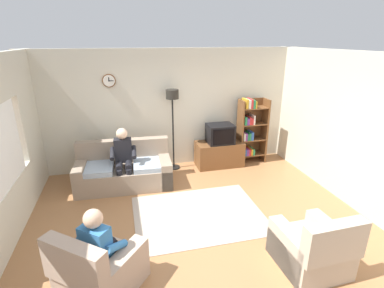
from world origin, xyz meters
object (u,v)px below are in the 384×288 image
Objects in this scene: armchair_near_window at (100,270)px; person_in_left_armchair at (102,244)px; tv_stand at (219,154)px; floor_lamp at (173,108)px; person_on_couch at (123,156)px; couch at (124,171)px; tv at (220,134)px; bookshelf at (250,129)px; armchair_near_bookshelf at (312,249)px.

armchair_near_window is 1.06× the size of person_in_left_armchair.
tv_stand is 0.59× the size of floor_lamp.
tv_stand is 0.89× the size of person_on_couch.
person_on_couch is at bearing -83.37° from couch.
bookshelf reaches higher than tv.
couch is 1.63× the size of armchair_near_window.
floor_lamp is 3.94m from armchair_near_bookshelf.
armchair_near_window is at bearing -136.05° from bookshelf.
tv reaches higher than couch.
person_in_left_armchair is at bearing 50.90° from armchair_near_window.
armchair_near_bookshelf is 2.68m from person_in_left_armchair.
floor_lamp reaches higher than bookshelf.
armchair_near_window is at bearing 174.07° from armchair_near_bookshelf.
person_in_left_armchair reaches higher than tv.
armchair_near_window is (-0.36, -2.70, -0.02)m from couch.
person_in_left_armchair is at bearing -129.09° from tv_stand.
armchair_near_bookshelf is at bearing -101.03° from bookshelf.
tv_stand is at bearing 91.63° from armchair_near_bookshelf.
armchair_near_window is (-2.59, -3.17, -0.51)m from tv.
floor_lamp is (-1.09, 0.12, 0.65)m from tv.
bookshelf reaches higher than couch.
couch is 3.12m from bookshelf.
tv_stand is 0.93× the size of armchair_near_window.
floor_lamp is at bearing 174.79° from tv_stand.
person_on_couch reaches higher than armchair_near_bookshelf.
tv_stand is (2.23, 0.50, -0.02)m from couch.
person_in_left_armchair is at bearing 172.46° from armchair_near_bookshelf.
armchair_near_window is (-1.51, -3.29, -1.16)m from floor_lamp.
tv_stand is at bearing 50.91° from armchair_near_window.
tv_stand is at bearing 12.51° from couch.
person_on_couch reaches higher than couch.
tv_stand is 4.04m from person_in_left_armchair.
tv is at bearing -90.00° from tv_stand.
person_on_couch is at bearing -164.74° from tv_stand.
couch is at bearing 82.37° from armchair_near_window.
armchair_near_window is 2.65m from person_on_couch.
tv is at bearing 50.69° from person_in_left_armchair.
person_in_left_armchair is (-2.64, 0.35, 0.32)m from armchair_near_bookshelf.
floor_lamp is (-1.88, 0.03, 0.63)m from bookshelf.
armchair_near_window is 2.71m from armchair_near_bookshelf.
couch is at bearing 83.38° from person_in_left_armchair.
armchair_near_bookshelf is at bearing -5.93° from armchair_near_window.
couch reaches higher than tv_stand.
bookshelf is 1.98m from floor_lamp.
floor_lamp is (1.15, 0.59, 1.14)m from couch.
armchair_near_window is at bearing -129.10° from person_in_left_armchair.
armchair_near_bookshelf is at bearing -51.04° from person_on_couch.
tv is (0.00, -0.02, 0.51)m from tv_stand.
person_in_left_armchair is (0.06, 0.07, 0.32)m from armchair_near_window.
tv is at bearing 14.67° from person_on_couch.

